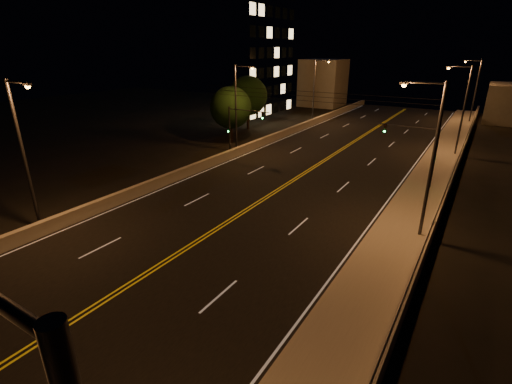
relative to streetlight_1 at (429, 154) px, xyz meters
The scene contains 21 objects.
road 12.96m from the streetlight_1, behind, with size 18.00×120.00×0.02m, color black.
sidewalk 5.81m from the streetlight_1, 110.47° to the right, with size 3.60×120.00×0.30m, color #9E9684.
curb 6.39m from the streetlight_1, 142.92° to the right, with size 0.14×120.00×0.15m, color #9E9684.
parapet_wall 5.24m from the streetlight_1, 65.08° to the right, with size 0.30×120.00×1.00m, color #AAA18D.
jersey_barrier 21.34m from the streetlight_1, behind, with size 0.45×120.00×0.96m, color #AAA18D.
distant_building_right 50.58m from the streetlight_1, 84.36° to the left, with size 6.00×10.00×5.99m, color gray.
distant_building_left 58.40m from the streetlight_1, 118.14° to the left, with size 8.00×8.00×9.24m, color gray.
parapet_rail 4.76m from the streetlight_1, 65.08° to the right, with size 0.06×0.06×120.00m, color black.
lane_markings 12.96m from the streetlight_1, 169.97° to the right, with size 17.32×116.00×0.00m.
streetlight_1 is the anchor object (origin of this frame).
streetlight_2 22.71m from the streetlight_1, 90.00° to the left, with size 2.55×0.28×9.70m.
streetlight_3 45.82m from the streetlight_1, 90.00° to the left, with size 2.55×0.28×9.70m.
streetlight_4 24.55m from the streetlight_1, 150.97° to the right, with size 2.55×0.28×9.70m.
streetlight_5 24.33m from the streetlight_1, 151.94° to the left, with size 2.55×0.28×9.70m.
streetlight_6 39.64m from the streetlight_1, 122.79° to the left, with size 2.55×0.28×9.70m.
traffic_signal_right 9.92m from the streetlight_1, 99.56° to the left, with size 5.11×0.31×5.45m.
traffic_signal_left 22.50m from the streetlight_1, 154.72° to the left, with size 5.11×0.31×5.45m.
overhead_wires 13.90m from the streetlight_1, 146.86° to the left, with size 22.00×0.03×0.83m.
building_tower 50.88m from the streetlight_1, 142.29° to the left, with size 24.00×15.00×25.42m.
tree_0 28.98m from the streetlight_1, 149.19° to the left, with size 5.19×5.19×7.04m.
tree_1 36.07m from the streetlight_1, 140.15° to the left, with size 5.68×5.68×7.70m.
Camera 1 is at (13.98, -1.37, 11.38)m, focal length 26.00 mm.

